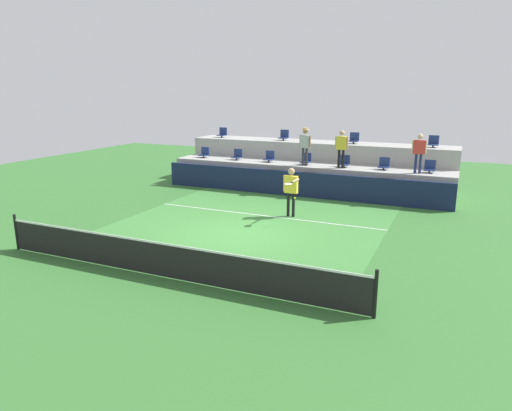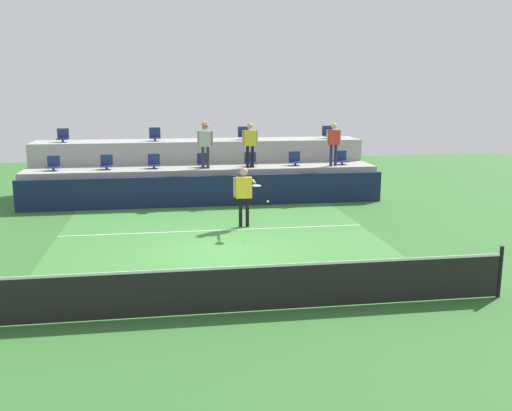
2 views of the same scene
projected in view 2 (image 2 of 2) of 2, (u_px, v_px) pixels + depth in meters
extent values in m
plane|color=#336B2D|center=(223.00, 253.00, 14.71)|extent=(40.00, 40.00, 0.00)
cube|color=#3D7F38|center=(219.00, 243.00, 15.67)|extent=(9.00, 10.00, 0.01)
cube|color=white|center=(215.00, 230.00, 17.03)|extent=(9.00, 0.06, 0.00)
cylinder|color=black|center=(500.00, 272.00, 11.52)|extent=(0.08, 0.08, 1.07)
cube|color=black|center=(244.00, 289.00, 10.75)|extent=(10.40, 0.01, 0.87)
cube|color=white|center=(244.00, 267.00, 10.66)|extent=(10.40, 0.02, 0.05)
cube|color=#141E42|center=(206.00, 191.00, 20.40)|extent=(13.00, 0.16, 1.10)
cube|color=#9E9E99|center=(203.00, 183.00, 21.64)|extent=(13.00, 1.80, 1.25)
cube|color=#9E9E99|center=(200.00, 166.00, 23.30)|extent=(13.00, 1.80, 2.10)
cylinder|color=#2D2D33|center=(53.00, 169.00, 20.54)|extent=(0.08, 0.08, 0.10)
cube|color=navy|center=(53.00, 167.00, 20.53)|extent=(0.44, 0.40, 0.04)
cube|color=navy|center=(54.00, 161.00, 20.66)|extent=(0.44, 0.04, 0.38)
cylinder|color=#2D2D33|center=(107.00, 168.00, 20.83)|extent=(0.08, 0.08, 0.10)
cube|color=navy|center=(107.00, 166.00, 20.81)|extent=(0.44, 0.40, 0.04)
cube|color=navy|center=(107.00, 160.00, 20.94)|extent=(0.44, 0.04, 0.38)
cylinder|color=#2D2D33|center=(154.00, 167.00, 21.09)|extent=(0.08, 0.08, 0.10)
cube|color=navy|center=(154.00, 165.00, 21.07)|extent=(0.44, 0.40, 0.04)
cube|color=navy|center=(154.00, 159.00, 21.20)|extent=(0.44, 0.04, 0.38)
cylinder|color=#2D2D33|center=(204.00, 166.00, 21.36)|extent=(0.08, 0.08, 0.10)
cube|color=navy|center=(204.00, 164.00, 21.35)|extent=(0.44, 0.40, 0.04)
cube|color=navy|center=(203.00, 158.00, 21.48)|extent=(0.44, 0.04, 0.38)
cylinder|color=#2D2D33|center=(251.00, 165.00, 21.64)|extent=(0.08, 0.08, 0.10)
cube|color=navy|center=(251.00, 163.00, 21.62)|extent=(0.44, 0.40, 0.04)
cube|color=navy|center=(250.00, 157.00, 21.75)|extent=(0.44, 0.04, 0.38)
cylinder|color=#2D2D33|center=(295.00, 164.00, 21.90)|extent=(0.08, 0.08, 0.10)
cube|color=navy|center=(295.00, 162.00, 21.89)|extent=(0.44, 0.40, 0.04)
cube|color=navy|center=(294.00, 156.00, 22.02)|extent=(0.44, 0.04, 0.38)
cylinder|color=#2D2D33|center=(342.00, 163.00, 22.18)|extent=(0.08, 0.08, 0.10)
cube|color=navy|center=(342.00, 161.00, 22.17)|extent=(0.44, 0.40, 0.04)
cube|color=navy|center=(341.00, 155.00, 22.30)|extent=(0.44, 0.04, 0.38)
cylinder|color=#2D2D33|center=(63.00, 141.00, 22.13)|extent=(0.08, 0.08, 0.10)
cube|color=navy|center=(63.00, 139.00, 22.11)|extent=(0.44, 0.40, 0.04)
cube|color=navy|center=(63.00, 133.00, 22.24)|extent=(0.44, 0.04, 0.38)
cylinder|color=#2D2D33|center=(155.00, 140.00, 22.66)|extent=(0.08, 0.08, 0.10)
cube|color=navy|center=(155.00, 138.00, 22.65)|extent=(0.44, 0.40, 0.04)
cube|color=navy|center=(155.00, 132.00, 22.78)|extent=(0.44, 0.04, 0.38)
cylinder|color=#2D2D33|center=(244.00, 138.00, 23.20)|extent=(0.08, 0.08, 0.10)
cube|color=navy|center=(244.00, 137.00, 23.19)|extent=(0.44, 0.40, 0.04)
cube|color=navy|center=(243.00, 131.00, 23.32)|extent=(0.44, 0.04, 0.38)
cylinder|color=#2D2D33|center=(328.00, 137.00, 23.74)|extent=(0.08, 0.08, 0.10)
cube|color=navy|center=(328.00, 136.00, 23.73)|extent=(0.44, 0.40, 0.04)
cube|color=navy|center=(327.00, 130.00, 23.86)|extent=(0.44, 0.04, 0.38)
cylinder|color=black|center=(241.00, 213.00, 17.39)|extent=(0.12, 0.12, 0.90)
cylinder|color=black|center=(247.00, 212.00, 17.41)|extent=(0.12, 0.12, 0.90)
cube|color=yellow|center=(244.00, 188.00, 17.24)|extent=(0.50, 0.20, 0.64)
sphere|color=tan|center=(244.00, 172.00, 17.15)|extent=(0.26, 0.26, 0.24)
cylinder|color=tan|center=(235.00, 187.00, 17.21)|extent=(0.07, 0.07, 0.60)
cylinder|color=tan|center=(254.00, 182.00, 16.95)|extent=(0.10, 0.57, 0.07)
cylinder|color=black|center=(255.00, 184.00, 16.58)|extent=(0.05, 0.26, 0.04)
ellipsoid|color=silver|center=(256.00, 186.00, 16.31)|extent=(0.28, 0.33, 0.03)
cylinder|color=#2D2D33|center=(203.00, 158.00, 21.02)|extent=(0.13, 0.13, 0.80)
cylinder|color=#2D2D33|center=(208.00, 158.00, 21.01)|extent=(0.13, 0.13, 0.80)
cube|color=#B2B2B7|center=(205.00, 139.00, 20.87)|extent=(0.46, 0.27, 0.57)
sphere|color=#A87A5B|center=(205.00, 127.00, 20.79)|extent=(0.26, 0.26, 0.22)
cylinder|color=#A87A5B|center=(198.00, 138.00, 20.89)|extent=(0.08, 0.08, 0.54)
cylinder|color=#A87A5B|center=(212.00, 138.00, 20.85)|extent=(0.08, 0.08, 0.54)
cylinder|color=tan|center=(205.00, 125.00, 20.77)|extent=(0.47, 0.47, 0.01)
cylinder|color=tan|center=(205.00, 123.00, 20.76)|extent=(0.27, 0.27, 0.09)
cylinder|color=black|center=(248.00, 157.00, 21.26)|extent=(0.12, 0.12, 0.81)
cylinder|color=black|center=(253.00, 157.00, 21.27)|extent=(0.12, 0.12, 0.81)
cube|color=yellow|center=(250.00, 138.00, 21.13)|extent=(0.45, 0.20, 0.57)
sphere|color=tan|center=(250.00, 126.00, 21.04)|extent=(0.23, 0.23, 0.22)
cylinder|color=tan|center=(243.00, 138.00, 21.10)|extent=(0.07, 0.07, 0.54)
cylinder|color=tan|center=(257.00, 138.00, 21.15)|extent=(0.07, 0.07, 0.54)
cylinder|color=navy|center=(331.00, 155.00, 21.74)|extent=(0.11, 0.11, 0.80)
cylinder|color=navy|center=(336.00, 155.00, 21.77)|extent=(0.11, 0.11, 0.80)
cube|color=red|center=(334.00, 137.00, 21.62)|extent=(0.43, 0.19, 0.56)
sphere|color=beige|center=(334.00, 126.00, 21.53)|extent=(0.22, 0.22, 0.22)
cylinder|color=beige|center=(327.00, 137.00, 21.57)|extent=(0.07, 0.07, 0.53)
cylinder|color=beige|center=(340.00, 137.00, 21.66)|extent=(0.07, 0.07, 0.53)
sphere|color=#CCE033|center=(268.00, 201.00, 16.30)|extent=(0.07, 0.07, 0.07)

